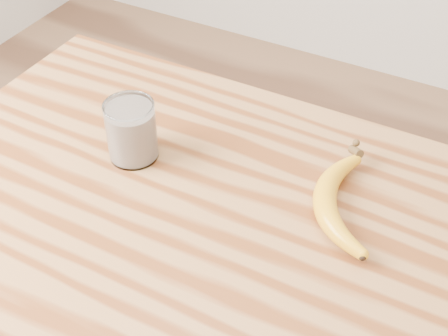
% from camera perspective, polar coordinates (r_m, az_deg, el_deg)
% --- Properties ---
extents(table, '(1.20, 0.80, 0.90)m').
position_cam_1_polar(table, '(1.11, -0.41, -10.48)').
color(table, olive).
rests_on(table, ground).
extents(smoothie_glass, '(0.09, 0.09, 0.11)m').
position_cam_1_polar(smoothie_glass, '(1.13, -8.46, 3.33)').
color(smoothie_glass, white).
rests_on(smoothie_glass, table).
extents(banana, '(0.23, 0.35, 0.04)m').
position_cam_1_polar(banana, '(1.05, 9.12, -2.97)').
color(banana, orange).
rests_on(banana, table).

